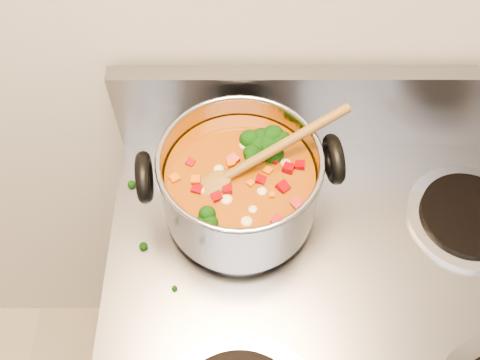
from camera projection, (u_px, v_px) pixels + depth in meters
name	position (u px, v px, depth m)	size (l,w,h in m)	color
stockpot	(240.00, 184.00, 0.78)	(0.29, 0.23, 0.14)	#ADADB5
wooden_spoon	(247.00, 165.00, 0.75)	(0.24, 0.13, 0.08)	brown
cooktop_crumbs	(221.00, 221.00, 0.83)	(0.36, 0.29, 0.01)	black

